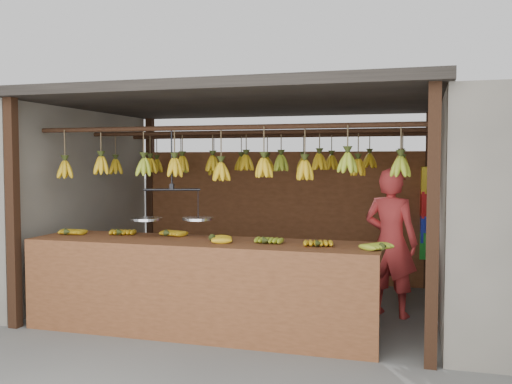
% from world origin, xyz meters
% --- Properties ---
extents(ground, '(80.00, 80.00, 0.00)m').
position_xyz_m(ground, '(0.00, 0.00, 0.00)').
color(ground, '#5B5B57').
extents(stall, '(4.30, 3.30, 2.40)m').
position_xyz_m(stall, '(0.00, 0.33, 1.97)').
color(stall, black).
rests_on(stall, ground).
extents(counter, '(3.62, 0.79, 0.96)m').
position_xyz_m(counter, '(-0.13, -1.23, 0.71)').
color(counter, brown).
rests_on(counter, ground).
extents(hanging_bananas, '(3.62, 2.26, 0.39)m').
position_xyz_m(hanging_bananas, '(-0.01, 0.01, 1.62)').
color(hanging_bananas, gold).
rests_on(hanging_bananas, ground).
extents(balance_scale, '(0.80, 0.47, 0.92)m').
position_xyz_m(balance_scale, '(-0.50, -1.00, 1.13)').
color(balance_scale, black).
rests_on(balance_scale, ground).
extents(vendor, '(0.68, 0.55, 1.60)m').
position_xyz_m(vendor, '(1.60, 0.00, 0.80)').
color(vendor, '#BF3333').
rests_on(vendor, ground).
extents(bag_bundles, '(0.08, 0.26, 1.18)m').
position_xyz_m(bag_bundles, '(1.94, 1.35, 0.98)').
color(bag_bundles, yellow).
rests_on(bag_bundles, ground).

